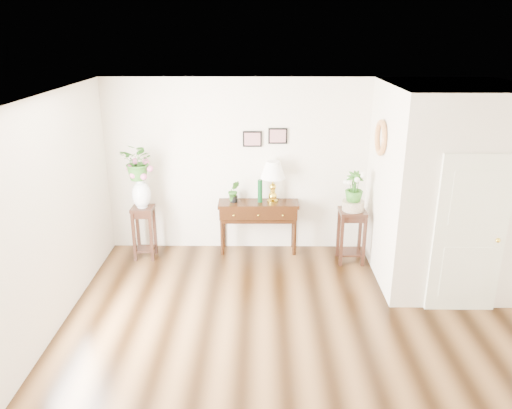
{
  "coord_description": "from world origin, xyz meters",
  "views": [
    {
      "loc": [
        -0.52,
        -4.99,
        3.51
      ],
      "look_at": [
        -0.58,
        1.3,
        1.27
      ],
      "focal_mm": 35.0,
      "sensor_mm": 36.0,
      "label": 1
    }
  ],
  "objects_px": {
    "table_lamp": "(273,181)",
    "plant_stand_a": "(145,232)",
    "console_table": "(258,227)",
    "plant_stand_b": "(351,236)"
  },
  "relations": [
    {
      "from": "table_lamp",
      "to": "plant_stand_a",
      "type": "xyz_separation_m",
      "value": [
        -2.04,
        -0.26,
        -0.78
      ]
    },
    {
      "from": "console_table",
      "to": "plant_stand_b",
      "type": "height_order",
      "value": "same"
    },
    {
      "from": "plant_stand_b",
      "to": "plant_stand_a",
      "type": "bearing_deg",
      "value": 178.1
    },
    {
      "from": "plant_stand_a",
      "to": "console_table",
      "type": "bearing_deg",
      "value": 8.16
    },
    {
      "from": "plant_stand_b",
      "to": "table_lamp",
      "type": "bearing_deg",
      "value": 163.27
    },
    {
      "from": "table_lamp",
      "to": "plant_stand_a",
      "type": "bearing_deg",
      "value": -172.74
    },
    {
      "from": "plant_stand_a",
      "to": "plant_stand_b",
      "type": "relative_size",
      "value": 1.0
    },
    {
      "from": "table_lamp",
      "to": "plant_stand_a",
      "type": "distance_m",
      "value": 2.2
    },
    {
      "from": "table_lamp",
      "to": "plant_stand_a",
      "type": "height_order",
      "value": "table_lamp"
    },
    {
      "from": "table_lamp",
      "to": "plant_stand_b",
      "type": "relative_size",
      "value": 0.8
    }
  ]
}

